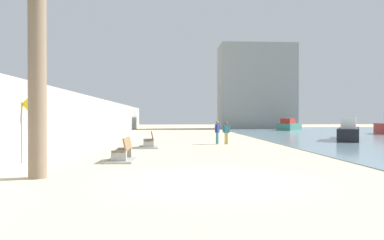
{
  "coord_description": "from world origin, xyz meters",
  "views": [
    {
      "loc": [
        -1.04,
        -9.92,
        1.82
      ],
      "look_at": [
        0.3,
        16.28,
        1.61
      ],
      "focal_mm": 32.41,
      "sensor_mm": 36.0,
      "label": 1
    }
  ],
  "objects_px": {
    "bench_far": "(149,144)",
    "person_walking": "(217,131)",
    "boat_distant": "(349,131)",
    "person_standing": "(226,131)",
    "bench_near": "(123,155)",
    "pedestrian_sign": "(32,120)",
    "boat_outer": "(289,125)"
  },
  "relations": [
    {
      "from": "bench_far",
      "to": "pedestrian_sign",
      "type": "xyz_separation_m",
      "value": [
        -4.14,
        -6.72,
        1.48
      ]
    },
    {
      "from": "bench_far",
      "to": "person_standing",
      "type": "distance_m",
      "value": 5.56
    },
    {
      "from": "bench_far",
      "to": "pedestrian_sign",
      "type": "distance_m",
      "value": 8.03
    },
    {
      "from": "pedestrian_sign",
      "to": "bench_far",
      "type": "bearing_deg",
      "value": 58.34
    },
    {
      "from": "person_walking",
      "to": "boat_distant",
      "type": "height_order",
      "value": "boat_distant"
    },
    {
      "from": "person_walking",
      "to": "boat_distant",
      "type": "bearing_deg",
      "value": 17.73
    },
    {
      "from": "bench_far",
      "to": "boat_outer",
      "type": "height_order",
      "value": "boat_outer"
    },
    {
      "from": "person_walking",
      "to": "pedestrian_sign",
      "type": "bearing_deg",
      "value": -132.63
    },
    {
      "from": "bench_far",
      "to": "person_walking",
      "type": "xyz_separation_m",
      "value": [
        4.46,
        2.62,
        0.67
      ]
    },
    {
      "from": "person_standing",
      "to": "bench_far",
      "type": "bearing_deg",
      "value": -155.55
    },
    {
      "from": "bench_far",
      "to": "pedestrian_sign",
      "type": "bearing_deg",
      "value": -121.66
    },
    {
      "from": "person_walking",
      "to": "boat_distant",
      "type": "distance_m",
      "value": 11.61
    },
    {
      "from": "person_standing",
      "to": "boat_outer",
      "type": "height_order",
      "value": "boat_outer"
    },
    {
      "from": "bench_near",
      "to": "boat_outer",
      "type": "height_order",
      "value": "boat_outer"
    },
    {
      "from": "bench_near",
      "to": "boat_outer",
      "type": "relative_size",
      "value": 0.31
    },
    {
      "from": "person_standing",
      "to": "person_walking",
      "type": "bearing_deg",
      "value": 149.55
    },
    {
      "from": "bench_far",
      "to": "person_standing",
      "type": "relative_size",
      "value": 1.43
    },
    {
      "from": "bench_near",
      "to": "person_walking",
      "type": "bearing_deg",
      "value": 60.4
    },
    {
      "from": "boat_distant",
      "to": "bench_near",
      "type": "bearing_deg",
      "value": -142.29
    },
    {
      "from": "bench_far",
      "to": "pedestrian_sign",
      "type": "relative_size",
      "value": 0.79
    },
    {
      "from": "person_walking",
      "to": "pedestrian_sign",
      "type": "distance_m",
      "value": 12.72
    },
    {
      "from": "person_walking",
      "to": "person_standing",
      "type": "height_order",
      "value": "person_walking"
    },
    {
      "from": "person_standing",
      "to": "pedestrian_sign",
      "type": "relative_size",
      "value": 0.55
    },
    {
      "from": "person_walking",
      "to": "boat_distant",
      "type": "xyz_separation_m",
      "value": [
        11.06,
        3.54,
        -0.19
      ]
    },
    {
      "from": "bench_near",
      "to": "person_standing",
      "type": "xyz_separation_m",
      "value": [
        5.65,
        8.6,
        0.64
      ]
    },
    {
      "from": "bench_near",
      "to": "person_standing",
      "type": "distance_m",
      "value": 10.31
    },
    {
      "from": "bench_far",
      "to": "person_standing",
      "type": "xyz_separation_m",
      "value": [
        5.03,
        2.29,
        0.64
      ]
    },
    {
      "from": "bench_far",
      "to": "person_standing",
      "type": "height_order",
      "value": "person_standing"
    },
    {
      "from": "boat_outer",
      "to": "pedestrian_sign",
      "type": "height_order",
      "value": "pedestrian_sign"
    },
    {
      "from": "bench_far",
      "to": "person_walking",
      "type": "bearing_deg",
      "value": 30.5
    },
    {
      "from": "boat_distant",
      "to": "bench_far",
      "type": "bearing_deg",
      "value": -158.34
    },
    {
      "from": "person_standing",
      "to": "bench_near",
      "type": "bearing_deg",
      "value": -123.31
    }
  ]
}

